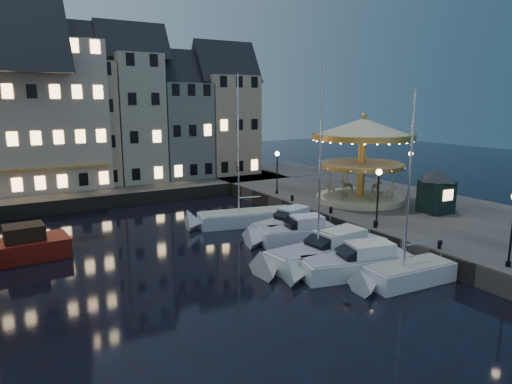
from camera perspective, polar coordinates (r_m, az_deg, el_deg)
ground at (r=30.01m, az=6.15°, el=-8.80°), size 160.00×160.00×0.00m
quay_east at (r=43.17m, az=16.47°, el=-2.06°), size 16.00×56.00×1.30m
quay_north at (r=52.24m, az=-20.00°, el=-0.01°), size 44.00×12.00×1.30m
quaywall_e at (r=37.85m, az=8.10°, el=-3.55°), size 0.15×44.00×1.30m
quaywall_n at (r=46.88m, az=-16.25°, el=-1.01°), size 48.00×0.15×1.30m
streetlamp_b at (r=34.28m, az=15.03°, el=0.39°), size 0.44×0.44×4.17m
streetlamp_c at (r=44.65m, az=2.66°, el=3.23°), size 0.44×0.44×4.17m
streetlamp_d at (r=47.18m, az=18.70°, el=3.08°), size 0.44×0.44×4.17m
bollard_a at (r=30.59m, az=22.01°, el=-6.03°), size 0.30×0.30×0.57m
bollard_b at (r=34.05m, az=14.70°, el=-3.84°), size 0.30×0.30×0.57m
bollard_c at (r=37.62m, az=9.33°, el=-2.19°), size 0.30×0.30×0.57m
bollard_d at (r=41.88m, az=4.54°, el=-0.69°), size 0.30×0.30×0.57m
townhouse_nb at (r=52.68m, az=-27.51°, el=7.87°), size 6.16×8.00×13.80m
townhouse_nc at (r=53.34m, az=-21.00°, el=8.95°), size 6.82×8.00×14.80m
townhouse_nd at (r=54.58m, az=-15.00°, el=9.88°), size 5.50×8.00×15.80m
townhouse_ne at (r=56.33m, az=-9.52°, el=8.60°), size 6.16×8.00×12.80m
townhouse_nf at (r=58.74m, az=-3.95°, el=9.32°), size 6.82×8.00×13.80m
hotel_corner at (r=52.65m, az=-27.60°, el=9.50°), size 17.60×9.00×16.80m
motorboat_a at (r=27.60m, az=17.85°, el=-9.94°), size 6.40×2.43×10.57m
motorboat_b at (r=28.18m, az=11.76°, el=-8.94°), size 8.02×3.97×2.15m
motorboat_c at (r=30.08m, az=8.42°, el=-7.43°), size 9.74×3.16×12.90m
motorboat_d at (r=33.88m, az=4.65°, el=-5.27°), size 6.91×3.47×2.15m
motorboat_e at (r=36.06m, az=3.50°, el=-4.23°), size 7.06×3.42×2.15m
motorboat_f at (r=38.55m, az=-1.80°, el=-3.35°), size 9.45×4.24×12.52m
red_fishing_boat at (r=33.93m, az=-29.05°, el=-6.55°), size 8.43×3.24×6.19m
carousel at (r=42.01m, az=13.18°, el=5.89°), size 9.08×9.08×7.94m
ticket_kiosk at (r=39.83m, az=21.70°, el=1.03°), size 3.49×3.49×4.09m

